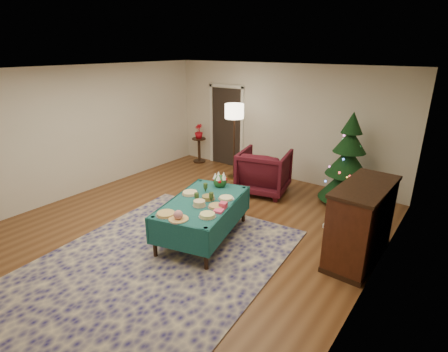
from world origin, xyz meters
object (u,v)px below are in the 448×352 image
Objects in this scene: side_table at (199,150)px; christmas_tree at (348,163)px; armchair at (264,170)px; piano at (361,224)px; floor_lamp at (234,116)px; gift_box at (223,205)px; buffet_table at (203,208)px; potted_plant at (199,134)px.

christmas_tree is at bearing -4.12° from side_table.
piano is (2.46, -1.41, 0.06)m from armchair.
floor_lamp is at bearing 153.47° from piano.
piano reaches higher than gift_box.
floor_lamp reaches higher than side_table.
christmas_tree is at bearing 63.90° from buffet_table.
gift_box is 0.10× the size of armchair.
floor_lamp is 2.74m from christmas_tree.
buffet_table is 0.47m from gift_box.
buffet_table is 2.34m from armchair.
floor_lamp is 2.68× the size of side_table.
potted_plant is (-2.56, 0.83, 0.26)m from armchair.
piano is (1.83, 0.94, -0.14)m from gift_box.
armchair is 2.70m from potted_plant.
gift_box is 2.06m from piano.
side_table is at bearing 175.88° from christmas_tree.
potted_plant is (0.00, 0.00, 0.46)m from side_table.
christmas_tree is 2.13m from piano.
gift_box is 0.16× the size of side_table.
gift_box is 2.44m from armchair.
floor_lamp is 1.77m from potted_plant.
armchair is at bearing -17.92° from floor_lamp.
floor_lamp reaches higher than gift_box.
potted_plant is at bearing -31.24° from armchair.
gift_box is at bearing -2.08° from buffet_table.
side_table is (-1.52, 0.49, -1.21)m from floor_lamp.
buffet_table is 4.20m from side_table.
piano reaches higher than potted_plant.
piano is (3.50, -1.75, -0.95)m from floor_lamp.
armchair is at bearing 105.11° from gift_box.
piano is at bearing 27.17° from gift_box.
buffet_table is 3.20m from christmas_tree.
buffet_table is 17.84× the size of gift_box.
buffet_table is at bearing 81.68° from armchair.
armchair is 0.74× the size of piano.
buffet_table is 3.11m from floor_lamp.
side_table is 1.72× the size of potted_plant.
armchair is 1.49m from floor_lamp.
armchair is 0.56× the size of christmas_tree.
floor_lamp reaches higher than piano.
armchair reaches higher than side_table.
floor_lamp is at bearing -175.89° from christmas_tree.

